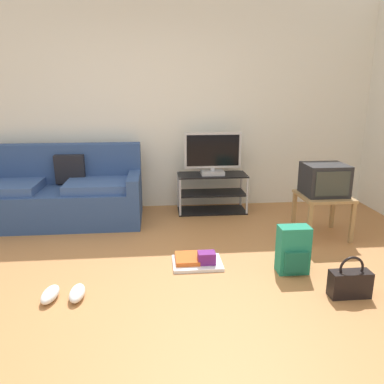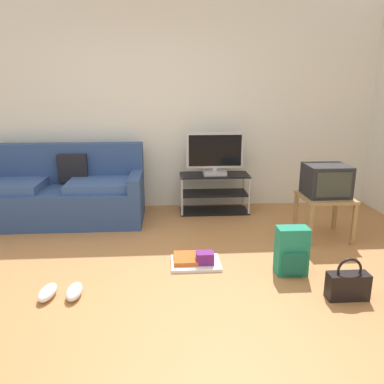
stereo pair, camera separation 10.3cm
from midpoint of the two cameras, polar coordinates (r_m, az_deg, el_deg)
name	(u,v)px [view 1 (the left image)]	position (r m, az deg, el deg)	size (l,w,h in m)	color
ground_plane	(150,296)	(3.20, -7.17, -15.08)	(9.00, 9.80, 0.02)	#B27542
wall_back	(149,107)	(5.22, -6.93, 12.38)	(9.00, 0.10, 2.70)	silver
couch	(56,195)	(5.00, -20.09, -0.36)	(2.06, 0.86, 0.92)	navy
tv_stand	(212,193)	(5.08, 2.40, -0.13)	(0.90, 0.40, 0.51)	black
flat_tv	(213,154)	(4.95, 2.50, 5.67)	(0.73, 0.22, 0.55)	#B2B2B7
side_table	(323,201)	(4.42, 18.32, -1.35)	(0.53, 0.53, 0.47)	#9E7A4C
crt_tv	(325,179)	(4.37, 18.50, 1.78)	(0.44, 0.40, 0.34)	#232326
backpack	(293,250)	(3.54, 14.01, -8.39)	(0.27, 0.24, 0.43)	#238466
handbag	(350,283)	(3.32, 21.62, -12.44)	(0.32, 0.13, 0.34)	black
sneakers_pair	(64,294)	(3.27, -19.45, -14.13)	(0.34, 0.27, 0.09)	white
floor_tray	(197,261)	(3.63, -0.13, -10.19)	(0.46, 0.35, 0.14)	silver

